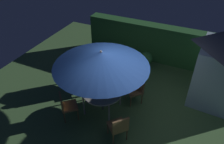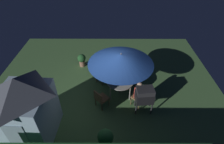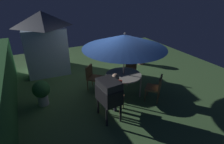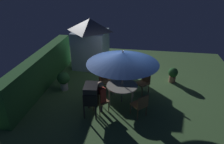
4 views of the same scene
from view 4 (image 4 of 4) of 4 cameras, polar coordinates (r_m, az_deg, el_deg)
ground_plane at (r=9.19m, az=2.21°, el=-5.52°), size 11.00×11.00×0.00m
hedge_backdrop at (r=9.80m, az=-18.48°, el=0.30°), size 5.95×0.53×1.55m
garden_shed at (r=11.20m, az=-5.81°, el=7.80°), size 1.77×1.85×2.60m
patio_table at (r=8.23m, az=2.73°, el=-3.94°), size 1.21×1.21×0.76m
patio_umbrella at (r=7.69m, az=2.91°, el=3.88°), size 2.68×2.68×2.18m
bbq_grill at (r=7.52m, az=-5.58°, el=-5.89°), size 0.75×0.57×1.20m
chair_near_shed at (r=7.75m, az=-3.53°, el=-7.63°), size 0.65×0.65×0.90m
chair_far_side at (r=7.60m, az=7.68°, el=-8.58°), size 0.65×0.65×0.90m
chair_toward_hedge at (r=9.07m, az=8.60°, el=-2.48°), size 0.65×0.65×0.90m
chair_toward_house at (r=9.13m, az=-1.87°, el=-1.97°), size 0.65×0.65×0.90m
potted_plant_by_shed at (r=10.22m, az=16.10°, el=-0.53°), size 0.45×0.45×0.72m
potted_plant_by_grill at (r=9.40m, az=-12.95°, el=-2.01°), size 0.54×0.54×0.84m
person_in_red at (r=7.64m, az=-3.06°, el=-5.77°), size 0.41×0.41×1.26m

